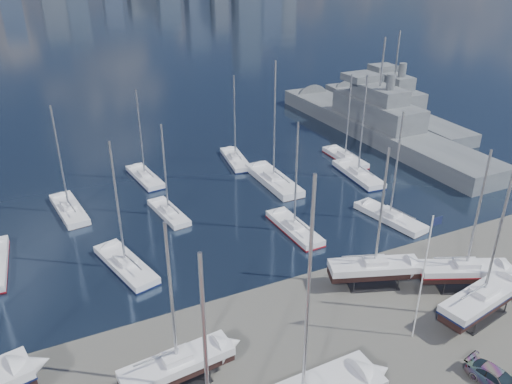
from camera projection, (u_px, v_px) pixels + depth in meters
ground at (350, 343)px, 41.01m from camera, size 1400.00×1400.00×0.00m
water at (44, 8)px, 293.63m from camera, size 1400.00×600.00×0.40m
sailboat_cradle_2 at (177, 365)px, 36.16m from camera, size 8.54×3.11×13.82m
sailboat_cradle_4 at (374, 268)px, 47.24m from camera, size 8.91×5.17×14.19m
sailboat_cradle_5 at (483, 299)px, 43.01m from camera, size 9.69×4.25×15.21m
sailboat_cradle_6 at (465, 271)px, 46.88m from camera, size 8.88×5.68×14.12m
sailboat_moored_2 at (69, 210)px, 61.40m from camera, size 3.83×9.68×14.22m
sailboat_moored_3 at (126, 266)px, 50.51m from camera, size 5.02×9.97×14.36m
sailboat_moored_4 at (169, 213)px, 60.78m from camera, size 3.34×8.27×12.14m
sailboat_moored_5 at (145, 178)px, 70.33m from camera, size 3.61×9.28×13.51m
sailboat_moored_6 at (294, 229)px, 57.31m from camera, size 2.88×9.26×13.73m
sailboat_moored_7 at (274, 182)px, 69.16m from camera, size 3.33×11.74×17.70m
sailboat_moored_8 at (235, 160)px, 76.31m from camera, size 3.84×9.54×13.86m
sailboat_moored_9 at (390, 218)px, 59.66m from camera, size 4.25×9.65×14.10m
sailboat_moored_10 at (358, 175)px, 71.14m from camera, size 3.68×10.42×15.29m
sailboat_moored_11 at (345, 158)px, 77.02m from camera, size 2.79×9.34×13.89m
naval_ship_east at (375, 127)px, 86.76m from camera, size 8.52×50.82×18.57m
naval_ship_west at (391, 108)px, 97.15m from camera, size 8.45×40.32×17.60m
car_d at (497, 379)px, 36.65m from camera, size 2.84×4.93×1.34m
flagpole at (425, 271)px, 38.90m from camera, size 1.01×0.12×11.46m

